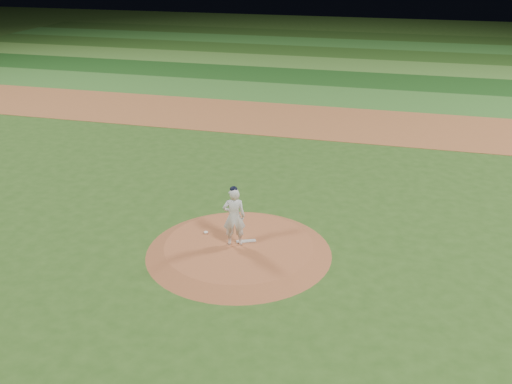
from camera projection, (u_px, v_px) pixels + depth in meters
The scene contains 12 objects.
ground at pixel (239, 252), 16.95m from camera, with size 120.00×120.00×0.00m, color #2D531B.
infield_dirt_band at pixel (315, 121), 29.35m from camera, with size 70.00×6.00×0.02m, color #9E5B31.
outfield_stripe_0 at pixel (330, 96), 34.22m from camera, with size 70.00×5.00×0.02m, color #357028.
outfield_stripe_1 at pixel (340, 78), 38.65m from camera, with size 70.00×5.00×0.02m, color #194616.
outfield_stripe_2 at pixel (348, 65), 43.09m from camera, with size 70.00×5.00×0.02m, color #467C2D.
outfield_stripe_3 at pixel (355, 53), 47.52m from camera, with size 70.00×5.00×0.02m, color #254E19.
outfield_stripe_4 at pixel (360, 44), 51.95m from camera, with size 70.00×5.00×0.02m, color #2F6D27.
outfield_stripe_5 at pixel (365, 36), 56.38m from camera, with size 70.00×5.00×0.02m, color #244717.
pitchers_mound at pixel (239, 248), 16.90m from camera, with size 5.50×5.50×0.25m, color #A35832.
pitching_rubber at pixel (246, 241), 17.00m from camera, with size 0.59×0.15×0.03m, color silver.
rosin_bag at pixel (206, 232), 17.48m from camera, with size 0.13×0.13×0.07m, color white.
pitcher_on_mound at pixel (234, 216), 16.51m from camera, with size 0.75×0.61×1.85m.
Camera 1 is at (4.26, -14.20, 8.42)m, focal length 40.00 mm.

